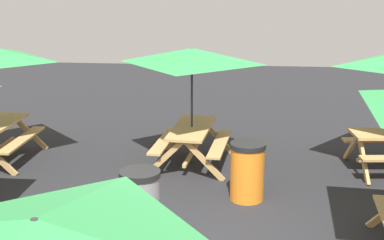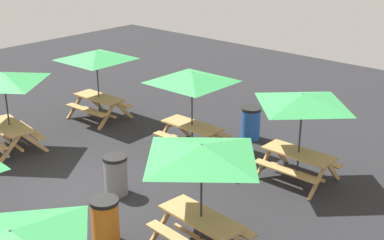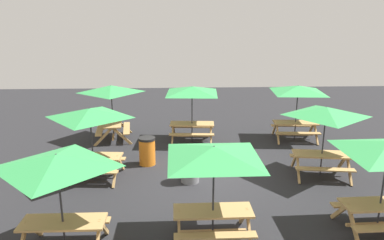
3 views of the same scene
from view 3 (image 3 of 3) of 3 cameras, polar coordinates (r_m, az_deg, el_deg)
The scene contains 10 objects.
ground_plane at distance 12.30m, azimuth 2.19°, elevation -8.49°, with size 31.23×31.23×0.00m, color #232326.
picnic_table_0 at distance 8.21m, azimuth 3.35°, elevation -6.04°, with size 2.83×2.83×2.34m.
picnic_table_1 at distance 15.08m, azimuth 0.00°, elevation 3.99°, with size 2.82×2.82×2.34m.
picnic_table_2 at distance 11.89m, azimuth -15.27°, elevation 0.28°, with size 2.16×2.16×2.34m.
picnic_table_3 at distance 15.85m, azimuth 15.82°, elevation 3.96°, with size 2.82×2.82×2.34m.
picnic_table_4 at distance 15.65m, azimuth -12.21°, elevation 4.06°, with size 2.21×2.21×2.34m.
picnic_table_5 at distance 12.37m, azimuth 19.70°, elevation 0.49°, with size 2.27×2.27×2.34m.
picnic_table_7 at distance 8.23m, azimuth -19.84°, elevation -6.93°, with size 2.01×2.01×2.34m.
trash_bin_gray at distance 11.69m, azimuth -0.29°, elevation -7.17°, with size 0.59×0.59×0.98m.
trash_bin_orange at distance 13.12m, azimuth -6.85°, elevation -4.69°, with size 0.59×0.59×0.98m.
Camera 3 is at (-0.98, -11.20, 5.00)m, focal length 35.00 mm.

